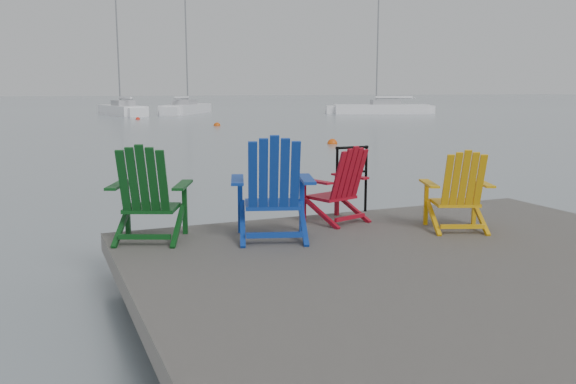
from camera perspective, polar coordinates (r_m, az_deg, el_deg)
name	(u,v)px	position (r m, az deg, el deg)	size (l,w,h in m)	color
ground	(447,310)	(6.29, 14.65, -10.66)	(400.00, 400.00, 0.00)	slate
dock	(448,276)	(6.18, 14.78, -7.63)	(6.00, 5.00, 1.40)	#292724
handrail	(352,173)	(8.18, 5.98, 1.80)	(0.48, 0.04, 0.90)	black
chair_green	(148,193)	(6.77, -12.95, -0.12)	(1.02, 0.98, 1.05)	#0B3F14
chair_blue	(273,188)	(6.65, -1.42, 0.34)	(1.08, 1.02, 1.14)	navy
chair_red	(338,185)	(7.58, 4.71, 0.69)	(0.89, 0.85, 0.94)	maroon
chair_yellow	(459,190)	(7.38, 15.67, 0.14)	(0.91, 0.87, 0.95)	#DD9E0C
sailboat_near	(122,111)	(53.09, -15.26, 7.34)	(3.20, 7.88, 10.67)	white
sailboat_mid	(186,109)	(55.36, -9.49, 7.63)	(6.21, 8.24, 11.52)	white
sailboat_far	(381,110)	(55.11, 8.70, 7.64)	(8.49, 4.83, 11.42)	white
buoy_a	(332,144)	(24.30, 4.17, 4.52)	(0.41, 0.41, 0.41)	#E24F0D
buoy_c	(217,126)	(36.43, -6.66, 6.17)	(0.41, 0.41, 0.41)	#CF4C0C
buoy_d	(138,119)	(45.25, -13.88, 6.61)	(0.33, 0.33, 0.33)	red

